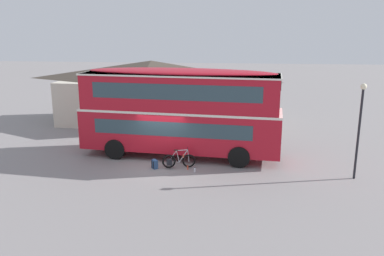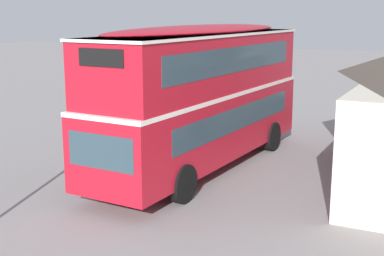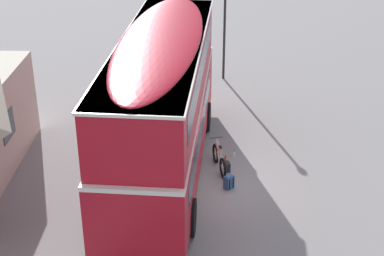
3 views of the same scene
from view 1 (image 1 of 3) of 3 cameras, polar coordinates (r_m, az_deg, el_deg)
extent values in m
plane|color=gray|center=(20.58, -4.62, -5.25)|extent=(120.00, 120.00, 0.00)
cylinder|color=black|center=(22.31, 7.31, -2.27)|extent=(1.12, 0.39, 1.10)
cylinder|color=black|center=(20.05, 6.77, -4.17)|extent=(1.12, 0.39, 1.10)
cylinder|color=black|center=(23.69, -8.82, -1.34)|extent=(1.12, 0.39, 1.10)
cylinder|color=black|center=(21.57, -11.00, -3.00)|extent=(1.12, 0.39, 1.10)
cube|color=#B21423|center=(21.40, -1.71, -0.18)|extent=(10.84, 3.52, 2.10)
cube|color=white|center=(21.16, -1.73, 2.65)|extent=(10.86, 3.55, 0.12)
cube|color=#B21423|center=(20.98, -1.75, 5.27)|extent=(10.52, 3.44, 1.90)
ellipsoid|color=#B21423|center=(20.85, -1.77, 8.07)|extent=(10.30, 3.37, 0.36)
cube|color=#2D424C|center=(20.80, 12.66, -0.25)|extent=(0.26, 2.05, 0.90)
cube|color=black|center=(20.35, 12.62, 6.14)|extent=(0.19, 1.37, 0.44)
cube|color=#2D424C|center=(20.21, -3.08, -0.19)|extent=(8.27, 0.85, 0.76)
cube|color=#2D424C|center=(19.79, -2.57, 5.16)|extent=(8.70, 0.89, 0.80)
cube|color=#2D424C|center=(22.55, -1.48, 1.35)|extent=(8.27, 0.85, 0.76)
cube|color=#2D424C|center=(22.13, -1.02, 6.14)|extent=(8.70, 0.89, 0.80)
cube|color=white|center=(20.86, -1.77, 7.74)|extent=(10.63, 3.53, 0.08)
torus|color=black|center=(20.00, -0.45, -4.75)|extent=(0.68, 0.21, 0.68)
torus|color=black|center=(19.95, -3.35, -4.82)|extent=(0.68, 0.21, 0.68)
cylinder|color=#B2B2B7|center=(20.00, -0.45, -4.75)|extent=(0.07, 0.11, 0.05)
cylinder|color=#B2B2B7|center=(19.95, -3.35, -4.82)|extent=(0.07, 0.11, 0.05)
cylinder|color=#B7B7BC|center=(19.90, -1.24, -4.05)|extent=(0.45, 0.12, 0.67)
cylinder|color=#B7B7BC|center=(19.80, -1.44, -3.21)|extent=(0.56, 0.14, 0.07)
cylinder|color=#B7B7BC|center=(19.89, -2.05, -4.11)|extent=(0.18, 0.07, 0.63)
cylinder|color=#B7B7BC|center=(19.97, -2.60, -4.89)|extent=(0.52, 0.13, 0.09)
cylinder|color=#B7B7BC|center=(19.87, -2.81, -4.05)|extent=(0.40, 0.10, 0.57)
cylinder|color=#B7B7BC|center=(19.91, -0.54, -3.95)|extent=(0.10, 0.05, 0.59)
cylinder|color=black|center=(19.80, -0.63, -3.01)|extent=(0.12, 0.46, 0.03)
ellipsoid|color=black|center=(19.78, -2.32, -3.19)|extent=(0.27, 0.15, 0.06)
cube|color=black|center=(19.79, -3.28, -4.92)|extent=(0.30, 0.19, 0.32)
cylinder|color=#D84C33|center=(19.90, -1.24, -4.05)|extent=(0.07, 0.07, 0.18)
cube|color=#2D4C7A|center=(19.96, -5.39, -5.20)|extent=(0.36, 0.36, 0.45)
ellipsoid|color=#2D4C7A|center=(19.89, -5.40, -4.60)|extent=(0.34, 0.35, 0.10)
cube|color=navy|center=(20.04, -5.08, -5.32)|extent=(0.17, 0.18, 0.16)
cylinder|color=black|center=(19.97, -5.80, -5.20)|extent=(0.05, 0.05, 0.36)
cylinder|color=black|center=(19.84, -5.56, -5.33)|extent=(0.05, 0.05, 0.36)
cylinder|color=#D84C33|center=(19.76, -0.62, -5.69)|extent=(0.08, 0.08, 0.23)
cylinder|color=black|center=(19.72, -0.63, -5.34)|extent=(0.05, 0.05, 0.03)
cylinder|color=silver|center=(19.42, 0.40, -6.05)|extent=(0.08, 0.08, 0.23)
cylinder|color=black|center=(19.37, 0.40, -5.70)|extent=(0.05, 0.05, 0.03)
cube|color=beige|center=(29.26, -5.76, 3.79)|extent=(13.16, 5.56, 3.14)
pyramid|color=#4C4238|center=(28.93, -5.88, 8.23)|extent=(13.57, 5.97, 1.42)
cube|color=#3D2319|center=(26.95, -7.03, 1.72)|extent=(1.10, 0.08, 2.10)
cube|color=#2D424C|center=(27.84, -13.54, 3.25)|extent=(1.10, 0.08, 0.90)
cube|color=#2D424C|center=(26.15, -0.19, 2.96)|extent=(1.10, 0.08, 0.90)
cylinder|color=black|center=(19.55, 22.82, -0.95)|extent=(0.11, 0.11, 4.21)
sphere|color=#F2E5BF|center=(19.13, 23.46, 5.50)|extent=(0.28, 0.28, 0.28)
camera|label=2|loc=(30.47, 32.16, 8.95)|focal=49.69mm
camera|label=3|loc=(28.05, -40.86, 17.38)|focal=54.89mm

